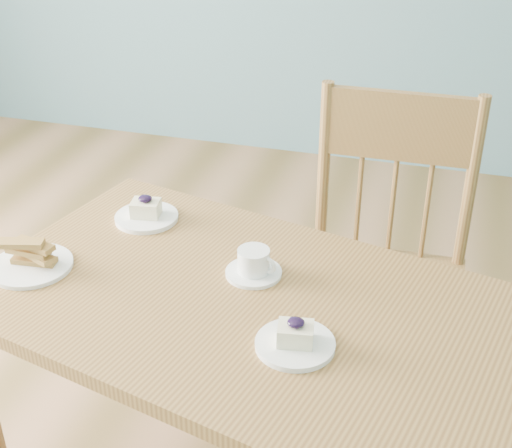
# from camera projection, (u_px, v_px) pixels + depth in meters

# --- Properties ---
(room) EXTENTS (5.01, 5.01, 2.71)m
(room) POSITION_uv_depth(u_px,v_px,m) (47.00, 3.00, 1.24)
(room) COLOR #A0714A
(room) RESTS_ON ground
(dining_table) EXTENTS (1.42, 1.01, 0.69)m
(dining_table) POSITION_uv_depth(u_px,v_px,m) (252.00, 327.00, 1.63)
(dining_table) COLOR #A0753C
(dining_table) RESTS_ON ground
(dining_chair) EXTENTS (0.46, 0.44, 1.00)m
(dining_chair) POSITION_uv_depth(u_px,v_px,m) (382.00, 272.00, 2.02)
(dining_chair) COLOR #A0753C
(dining_chair) RESTS_ON ground
(cheesecake_plate_near) EXTENTS (0.17, 0.17, 0.07)m
(cheesecake_plate_near) POSITION_uv_depth(u_px,v_px,m) (295.00, 340.00, 1.45)
(cheesecake_plate_near) COLOR white
(cheesecake_plate_near) RESTS_ON dining_table
(cheesecake_plate_far) EXTENTS (0.17, 0.17, 0.07)m
(cheesecake_plate_far) POSITION_uv_depth(u_px,v_px,m) (146.00, 213.00, 1.92)
(cheesecake_plate_far) COLOR white
(cheesecake_plate_far) RESTS_ON dining_table
(coffee_cup) EXTENTS (0.13, 0.13, 0.07)m
(coffee_cup) POSITION_uv_depth(u_px,v_px,m) (254.00, 264.00, 1.68)
(coffee_cup) COLOR white
(coffee_cup) RESTS_ON dining_table
(biscotti_plate) EXTENTS (0.20, 0.20, 0.08)m
(biscotti_plate) POSITION_uv_depth(u_px,v_px,m) (30.00, 259.00, 1.70)
(biscotti_plate) COLOR white
(biscotti_plate) RESTS_ON dining_table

